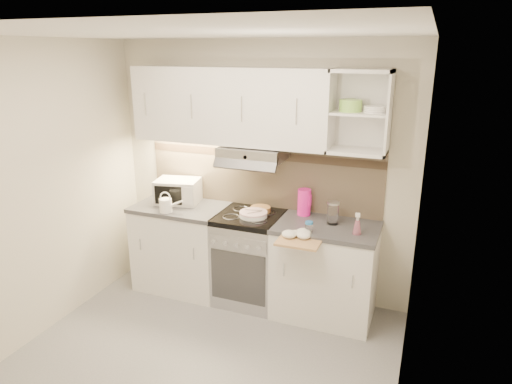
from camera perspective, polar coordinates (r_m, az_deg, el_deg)
ground at (r=3.90m, az=-7.26°, el=-20.72°), size 3.00×3.00×0.00m
room_shell at (r=3.49m, az=-5.38°, el=4.49°), size 3.04×2.84×2.52m
base_cabinet_left at (r=4.83m, az=-9.13°, el=-6.93°), size 0.90×0.60×0.86m
worktop_left at (r=4.66m, az=-9.39°, el=-1.89°), size 0.92×0.62×0.04m
base_cabinet_right at (r=4.32m, az=8.60°, el=-9.93°), size 0.90×0.60×0.86m
worktop_right at (r=4.14m, az=8.88°, el=-4.38°), size 0.92×0.62×0.04m
electric_range at (r=4.51m, az=-0.79°, el=-8.21°), size 0.60×0.60×0.90m
microwave at (r=4.72m, az=-9.75°, el=0.12°), size 0.48×0.39×0.24m
watering_can at (r=4.47m, az=-11.14°, el=-1.58°), size 0.24×0.12×0.20m
plate_stack at (r=4.28m, az=-0.32°, el=-2.79°), size 0.26×0.26×0.06m
bread_loaf at (r=4.41m, az=0.57°, el=-2.18°), size 0.20×0.20×0.05m
pink_pitcher at (r=4.32m, az=6.06°, el=-1.26°), size 0.13×0.13×0.25m
glass_jar at (r=4.13m, az=9.60°, el=-2.59°), size 0.11×0.11×0.21m
spice_jar at (r=3.94m, az=6.63°, el=-4.35°), size 0.07×0.07×0.10m
spray_bottle at (r=3.96m, az=12.55°, el=-4.08°), size 0.08×0.08×0.20m
cutting_board at (r=3.86m, az=5.50°, el=-6.05°), size 0.36×0.33×0.02m
dish_towel at (r=3.88m, az=5.24°, el=-5.20°), size 0.28×0.25×0.07m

